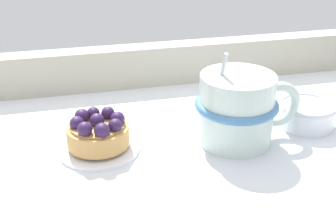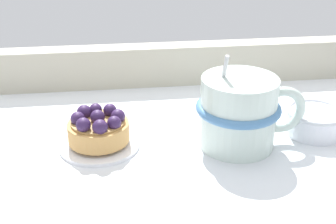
# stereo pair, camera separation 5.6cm
# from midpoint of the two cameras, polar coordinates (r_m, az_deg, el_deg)

# --- Properties ---
(ground_plane) EXTENTS (0.85, 0.43, 0.03)m
(ground_plane) POSITION_cam_midpoint_polar(r_m,az_deg,el_deg) (0.59, -1.75, -5.27)
(ground_plane) COLOR silver
(window_rail_back) EXTENTS (0.84, 0.04, 0.06)m
(window_rail_back) POSITION_cam_midpoint_polar(r_m,az_deg,el_deg) (0.75, -3.28, 5.67)
(window_rail_back) COLOR #B2AD99
(window_rail_back) RESTS_ON ground_plane
(dessert_plate) EXTENTS (0.10, 0.10, 0.01)m
(dessert_plate) POSITION_cam_midpoint_polar(r_m,az_deg,el_deg) (0.58, -5.78, -4.03)
(dessert_plate) COLOR white
(dessert_plate) RESTS_ON ground_plane
(raspberry_tart) EXTENTS (0.08, 0.08, 0.04)m
(raspberry_tart) POSITION_cam_midpoint_polar(r_m,az_deg,el_deg) (0.57, -5.88, -2.06)
(raspberry_tart) COLOR tan
(raspberry_tart) RESTS_ON dessert_plate
(coffee_mug) EXTENTS (0.14, 0.10, 0.12)m
(coffee_mug) POSITION_cam_midpoint_polar(r_m,az_deg,el_deg) (0.57, 11.71, -0.03)
(coffee_mug) COLOR silver
(coffee_mug) RESTS_ON ground_plane
(sugar_bowl) EXTENTS (0.08, 0.08, 0.03)m
(sugar_bowl) POSITION_cam_midpoint_polar(r_m,az_deg,el_deg) (0.63, 20.35, -1.25)
(sugar_bowl) COLOR silver
(sugar_bowl) RESTS_ON ground_plane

